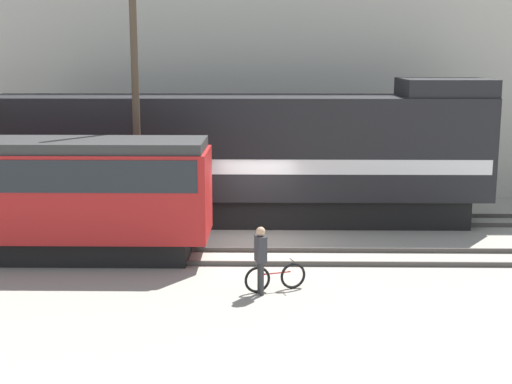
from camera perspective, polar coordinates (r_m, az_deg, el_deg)
The scene contains 9 objects.
ground_plane at distance 22.69m, azimuth -0.07°, elevation -4.08°, with size 120.00×120.00×0.00m, color #9E998C.
track_near at distance 20.95m, azimuth -0.15°, elevation -5.17°, with size 60.00×1.51×0.14m.
track_far at distance 25.51m, azimuth 0.04°, elevation -2.21°, with size 60.00×1.51×0.14m.
building_backdrop at distance 32.35m, azimuth 0.25°, elevation 11.73°, with size 37.78×6.00×12.61m.
freight_locomotive at distance 25.10m, azimuth -1.20°, elevation 2.89°, with size 17.36×3.04×5.06m.
streetcar at distance 21.55m, azimuth -17.11°, elevation 0.07°, with size 9.95×2.54×3.50m.
bicycle at distance 18.16m, azimuth 1.56°, elevation -6.85°, with size 1.57×0.69×0.75m.
person at distance 17.67m, azimuth 0.38°, elevation -4.94°, with size 0.33×0.41×1.73m.
utility_pole_right at distance 22.88m, azimuth -9.62°, elevation 7.83°, with size 0.23×0.23×9.40m.
Camera 1 is at (0.37, -21.90, 5.94)m, focal length 50.00 mm.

